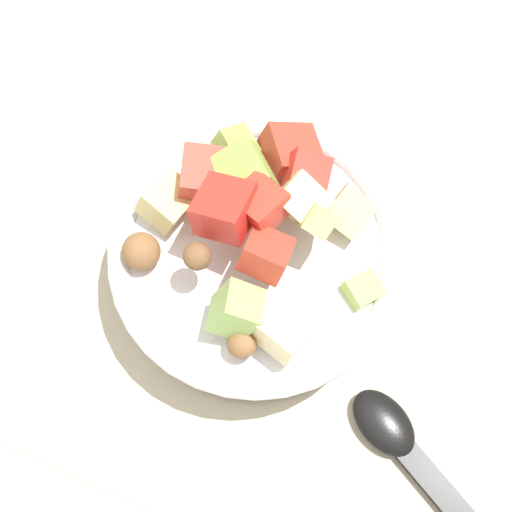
% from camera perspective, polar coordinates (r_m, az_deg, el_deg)
% --- Properties ---
extents(ground_plane, '(2.40, 2.40, 0.00)m').
position_cam_1_polar(ground_plane, '(0.59, 0.19, -3.11)').
color(ground_plane, silver).
extents(placemat, '(0.44, 0.36, 0.01)m').
position_cam_1_polar(placemat, '(0.59, 0.19, -3.03)').
color(placemat, '#BCB299').
rests_on(placemat, ground_plane).
extents(salad_bowl, '(0.22, 0.22, 0.13)m').
position_cam_1_polar(salad_bowl, '(0.55, -0.03, -0.01)').
color(salad_bowl, white).
rests_on(salad_bowl, placemat).
extents(serving_spoon, '(0.19, 0.12, 0.01)m').
position_cam_1_polar(serving_spoon, '(0.57, 12.43, -15.44)').
color(serving_spoon, black).
rests_on(serving_spoon, placemat).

